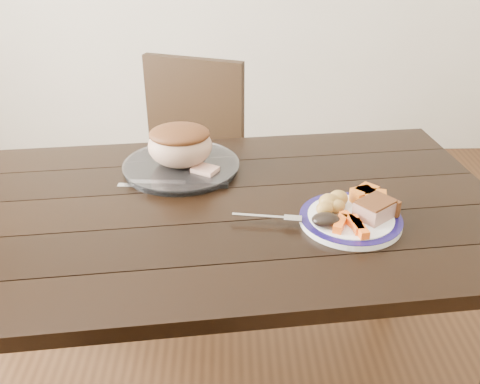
{
  "coord_description": "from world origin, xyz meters",
  "views": [
    {
      "loc": [
        0.05,
        -1.25,
        1.48
      ],
      "look_at": [
        0.08,
        -0.02,
        0.8
      ],
      "focal_mm": 40.0,
      "sensor_mm": 36.0,
      "label": 1
    }
  ],
  "objects_px": {
    "dinner_plate": "(350,220)",
    "fork": "(272,217)",
    "dining_table": "(211,234)",
    "roast_joint": "(180,146)",
    "chair_far": "(186,163)",
    "pork_slice": "(375,210)",
    "carving_knife": "(194,185)",
    "serving_platter": "(181,167)"
  },
  "relations": [
    {
      "from": "pork_slice",
      "to": "dinner_plate",
      "type": "bearing_deg",
      "value": 175.24
    },
    {
      "from": "dining_table",
      "to": "serving_platter",
      "type": "distance_m",
      "value": 0.26
    },
    {
      "from": "serving_platter",
      "to": "fork",
      "type": "bearing_deg",
      "value": -51.27
    },
    {
      "from": "dining_table",
      "to": "chair_far",
      "type": "bearing_deg",
      "value": 99.63
    },
    {
      "from": "fork",
      "to": "roast_joint",
      "type": "distance_m",
      "value": 0.41
    },
    {
      "from": "dinner_plate",
      "to": "roast_joint",
      "type": "height_order",
      "value": "roast_joint"
    },
    {
      "from": "dinner_plate",
      "to": "roast_joint",
      "type": "distance_m",
      "value": 0.56
    },
    {
      "from": "dinner_plate",
      "to": "roast_joint",
      "type": "xyz_separation_m",
      "value": [
        -0.45,
        0.31,
        0.07
      ]
    },
    {
      "from": "dining_table",
      "to": "roast_joint",
      "type": "bearing_deg",
      "value": 113.41
    },
    {
      "from": "dining_table",
      "to": "serving_platter",
      "type": "relative_size",
      "value": 4.89
    },
    {
      "from": "serving_platter",
      "to": "roast_joint",
      "type": "xyz_separation_m",
      "value": [
        -0.0,
        0.0,
        0.07
      ]
    },
    {
      "from": "dining_table",
      "to": "dinner_plate",
      "type": "xyz_separation_m",
      "value": [
        0.36,
        -0.1,
        0.1
      ]
    },
    {
      "from": "serving_platter",
      "to": "pork_slice",
      "type": "height_order",
      "value": "pork_slice"
    },
    {
      "from": "roast_joint",
      "to": "carving_knife",
      "type": "distance_m",
      "value": 0.14
    },
    {
      "from": "pork_slice",
      "to": "roast_joint",
      "type": "height_order",
      "value": "roast_joint"
    },
    {
      "from": "dinner_plate",
      "to": "fork",
      "type": "xyz_separation_m",
      "value": [
        -0.2,
        -0.0,
        0.01
      ]
    },
    {
      "from": "roast_joint",
      "to": "pork_slice",
      "type": "bearing_deg",
      "value": -31.86
    },
    {
      "from": "dining_table",
      "to": "carving_knife",
      "type": "relative_size",
      "value": 5.26
    },
    {
      "from": "serving_platter",
      "to": "fork",
      "type": "height_order",
      "value": "fork"
    },
    {
      "from": "serving_platter",
      "to": "fork",
      "type": "relative_size",
      "value": 1.94
    },
    {
      "from": "dining_table",
      "to": "serving_platter",
      "type": "bearing_deg",
      "value": 113.41
    },
    {
      "from": "chair_far",
      "to": "dining_table",
      "type": "bearing_deg",
      "value": 119.2
    },
    {
      "from": "chair_far",
      "to": "serving_platter",
      "type": "relative_size",
      "value": 2.7
    },
    {
      "from": "dinner_plate",
      "to": "carving_knife",
      "type": "xyz_separation_m",
      "value": [
        -0.41,
        0.2,
        -0.0
      ]
    },
    {
      "from": "fork",
      "to": "carving_knife",
      "type": "height_order",
      "value": "fork"
    },
    {
      "from": "chair_far",
      "to": "pork_slice",
      "type": "relative_size",
      "value": 10.22
    },
    {
      "from": "serving_platter",
      "to": "pork_slice",
      "type": "relative_size",
      "value": 3.79
    },
    {
      "from": "dinner_plate",
      "to": "fork",
      "type": "height_order",
      "value": "fork"
    },
    {
      "from": "pork_slice",
      "to": "fork",
      "type": "height_order",
      "value": "pork_slice"
    },
    {
      "from": "dining_table",
      "to": "pork_slice",
      "type": "relative_size",
      "value": 18.53
    },
    {
      "from": "chair_far",
      "to": "serving_platter",
      "type": "height_order",
      "value": "chair_far"
    },
    {
      "from": "serving_platter",
      "to": "carving_knife",
      "type": "height_order",
      "value": "serving_platter"
    },
    {
      "from": "pork_slice",
      "to": "carving_knife",
      "type": "distance_m",
      "value": 0.51
    },
    {
      "from": "dinner_plate",
      "to": "pork_slice",
      "type": "distance_m",
      "value": 0.07
    },
    {
      "from": "serving_platter",
      "to": "carving_knife",
      "type": "bearing_deg",
      "value": -68.77
    },
    {
      "from": "chair_far",
      "to": "carving_knife",
      "type": "distance_m",
      "value": 0.67
    },
    {
      "from": "dinner_plate",
      "to": "fork",
      "type": "distance_m",
      "value": 0.2
    },
    {
      "from": "chair_far",
      "to": "pork_slice",
      "type": "height_order",
      "value": "chair_far"
    },
    {
      "from": "dining_table",
      "to": "fork",
      "type": "bearing_deg",
      "value": -32.03
    },
    {
      "from": "chair_far",
      "to": "fork",
      "type": "height_order",
      "value": "chair_far"
    },
    {
      "from": "dinner_plate",
      "to": "pork_slice",
      "type": "xyz_separation_m",
      "value": [
        0.06,
        -0.0,
        0.03
      ]
    },
    {
      "from": "pork_slice",
      "to": "carving_knife",
      "type": "relative_size",
      "value": 0.28
    }
  ]
}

